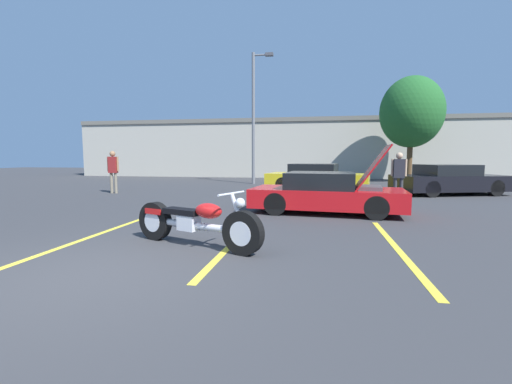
{
  "coord_description": "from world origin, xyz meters",
  "views": [
    {
      "loc": [
        2.9,
        -3.89,
        1.56
      ],
      "look_at": [
        1.59,
        3.35,
        0.8
      ],
      "focal_mm": 24.0,
      "sensor_mm": 36.0,
      "label": 1
    }
  ],
  "objects_px": {
    "spectator_near_motorcycle": "(113,168)",
    "show_car_hood_open": "(327,193)",
    "tree_background": "(412,112)",
    "light_pole": "(255,113)",
    "parked_car_left_row": "(317,178)",
    "parked_car_right_row": "(449,180)",
    "spectator_by_show_car": "(399,173)",
    "motorcycle": "(195,223)"
  },
  "relations": [
    {
      "from": "motorcycle",
      "to": "show_car_hood_open",
      "type": "xyz_separation_m",
      "value": [
        2.35,
        4.11,
        0.13
      ]
    },
    {
      "from": "tree_background",
      "to": "motorcycle",
      "type": "height_order",
      "value": "tree_background"
    },
    {
      "from": "motorcycle",
      "to": "parked_car_left_row",
      "type": "xyz_separation_m",
      "value": [
        2.04,
        10.09,
        0.18
      ]
    },
    {
      "from": "tree_background",
      "to": "spectator_near_motorcycle",
      "type": "relative_size",
      "value": 3.52
    },
    {
      "from": "light_pole",
      "to": "spectator_by_show_car",
      "type": "bearing_deg",
      "value": -47.76
    },
    {
      "from": "light_pole",
      "to": "parked_car_left_row",
      "type": "bearing_deg",
      "value": -46.79
    },
    {
      "from": "motorcycle",
      "to": "parked_car_right_row",
      "type": "bearing_deg",
      "value": 73.51
    },
    {
      "from": "parked_car_right_row",
      "to": "parked_car_left_row",
      "type": "bearing_deg",
      "value": 158.37
    },
    {
      "from": "spectator_near_motorcycle",
      "to": "parked_car_left_row",
      "type": "bearing_deg",
      "value": 15.57
    },
    {
      "from": "tree_background",
      "to": "motorcycle",
      "type": "relative_size",
      "value": 2.46
    },
    {
      "from": "show_car_hood_open",
      "to": "spectator_near_motorcycle",
      "type": "bearing_deg",
      "value": 163.61
    },
    {
      "from": "parked_car_left_row",
      "to": "spectator_near_motorcycle",
      "type": "relative_size",
      "value": 2.61
    },
    {
      "from": "parked_car_left_row",
      "to": "parked_car_right_row",
      "type": "xyz_separation_m",
      "value": [
        5.41,
        -0.34,
        -0.01
      ]
    },
    {
      "from": "parked_car_left_row",
      "to": "tree_background",
      "type": "bearing_deg",
      "value": 59.68
    },
    {
      "from": "motorcycle",
      "to": "spectator_near_motorcycle",
      "type": "xyz_separation_m",
      "value": [
        -6.52,
        7.71,
        0.66
      ]
    },
    {
      "from": "show_car_hood_open",
      "to": "parked_car_right_row",
      "type": "relative_size",
      "value": 0.89
    },
    {
      "from": "light_pole",
      "to": "parked_car_left_row",
      "type": "relative_size",
      "value": 1.56
    },
    {
      "from": "parked_car_right_row",
      "to": "spectator_by_show_car",
      "type": "xyz_separation_m",
      "value": [
        -2.61,
        -2.86,
        0.42
      ]
    },
    {
      "from": "tree_background",
      "to": "show_car_hood_open",
      "type": "height_order",
      "value": "tree_background"
    },
    {
      "from": "show_car_hood_open",
      "to": "spectator_by_show_car",
      "type": "relative_size",
      "value": 2.51
    },
    {
      "from": "parked_car_right_row",
      "to": "spectator_near_motorcycle",
      "type": "height_order",
      "value": "spectator_near_motorcycle"
    },
    {
      "from": "spectator_near_motorcycle",
      "to": "spectator_by_show_car",
      "type": "distance_m",
      "value": 11.37
    },
    {
      "from": "show_car_hood_open",
      "to": "spectator_by_show_car",
      "type": "bearing_deg",
      "value": 53.96
    },
    {
      "from": "parked_car_left_row",
      "to": "spectator_by_show_car",
      "type": "xyz_separation_m",
      "value": [
        2.79,
        -3.2,
        0.42
      ]
    },
    {
      "from": "light_pole",
      "to": "spectator_near_motorcycle",
      "type": "relative_size",
      "value": 4.08
    },
    {
      "from": "light_pole",
      "to": "tree_background",
      "type": "height_order",
      "value": "light_pole"
    },
    {
      "from": "tree_background",
      "to": "spectator_by_show_car",
      "type": "relative_size",
      "value": 3.71
    },
    {
      "from": "parked_car_left_row",
      "to": "spectator_near_motorcycle",
      "type": "height_order",
      "value": "spectator_near_motorcycle"
    },
    {
      "from": "show_car_hood_open",
      "to": "parked_car_left_row",
      "type": "bearing_deg",
      "value": 98.7
    },
    {
      "from": "light_pole",
      "to": "motorcycle",
      "type": "bearing_deg",
      "value": -83.83
    },
    {
      "from": "show_car_hood_open",
      "to": "spectator_near_motorcycle",
      "type": "distance_m",
      "value": 9.58
    },
    {
      "from": "light_pole",
      "to": "tree_background",
      "type": "relative_size",
      "value": 1.16
    },
    {
      "from": "tree_background",
      "to": "show_car_hood_open",
      "type": "relative_size",
      "value": 1.48
    },
    {
      "from": "motorcycle",
      "to": "tree_background",
      "type": "bearing_deg",
      "value": 86.43
    },
    {
      "from": "parked_car_left_row",
      "to": "spectator_near_motorcycle",
      "type": "xyz_separation_m",
      "value": [
        -8.55,
        -2.38,
        0.48
      ]
    },
    {
      "from": "spectator_near_motorcycle",
      "to": "show_car_hood_open",
      "type": "bearing_deg",
      "value": -22.09
    },
    {
      "from": "tree_background",
      "to": "show_car_hood_open",
      "type": "bearing_deg",
      "value": -112.59
    },
    {
      "from": "parked_car_left_row",
      "to": "light_pole",
      "type": "bearing_deg",
      "value": 143.11
    },
    {
      "from": "parked_car_right_row",
      "to": "spectator_near_motorcycle",
      "type": "distance_m",
      "value": 14.11
    },
    {
      "from": "tree_background",
      "to": "spectator_near_motorcycle",
      "type": "xyz_separation_m",
      "value": [
        -14.07,
        -8.9,
        -3.13
      ]
    },
    {
      "from": "motorcycle",
      "to": "spectator_by_show_car",
      "type": "relative_size",
      "value": 1.51
    },
    {
      "from": "light_pole",
      "to": "show_car_hood_open",
      "type": "relative_size",
      "value": 1.72
    }
  ]
}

